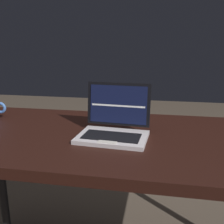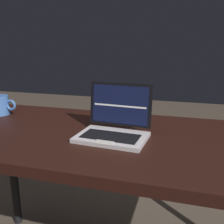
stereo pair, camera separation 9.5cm
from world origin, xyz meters
name	(u,v)px [view 1 (the left image)]	position (x,y,z in m)	size (l,w,h in m)	color
desk	(111,153)	(0.00, 0.00, 0.66)	(1.47, 0.65, 0.74)	black
laptop_front	(114,126)	(0.02, -0.02, 0.78)	(0.26, 0.21, 0.19)	#BFB6B9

